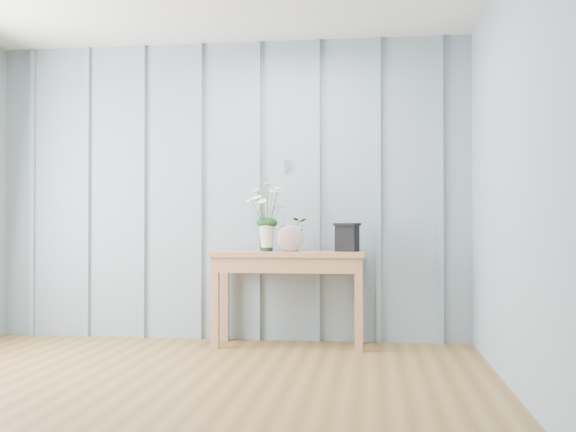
# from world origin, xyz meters

# --- Properties ---
(ground) EXTENTS (4.50, 4.50, 0.00)m
(ground) POSITION_xyz_m (0.00, 0.00, 0.00)
(ground) COLOR brown
(ground) RESTS_ON ground
(room_shell) EXTENTS (4.00, 4.50, 2.50)m
(room_shell) POSITION_xyz_m (0.00, 0.92, 1.99)
(room_shell) COLOR #8497A4
(room_shell) RESTS_ON ground
(sideboard) EXTENTS (1.20, 0.45, 0.75)m
(sideboard) POSITION_xyz_m (0.54, 1.99, 0.64)
(sideboard) COLOR #AA764D
(sideboard) RESTS_ON ground
(daisy_vase) EXTENTS (0.41, 0.31, 0.58)m
(daisy_vase) POSITION_xyz_m (0.37, 1.97, 1.12)
(daisy_vase) COLOR black
(daisy_vase) RESTS_ON sideboard
(spider_plant) EXTENTS (0.31, 0.30, 0.27)m
(spider_plant) POSITION_xyz_m (0.55, 2.08, 0.88)
(spider_plant) COLOR #103513
(spider_plant) RESTS_ON sideboard
(felt_disc_vessel) EXTENTS (0.22, 0.09, 0.21)m
(felt_disc_vessel) POSITION_xyz_m (0.56, 1.92, 0.85)
(felt_disc_vessel) COLOR #824754
(felt_disc_vessel) RESTS_ON sideboard
(carved_box) EXTENTS (0.22, 0.19, 0.22)m
(carved_box) POSITION_xyz_m (1.00, 2.02, 0.87)
(carved_box) COLOR black
(carved_box) RESTS_ON sideboard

